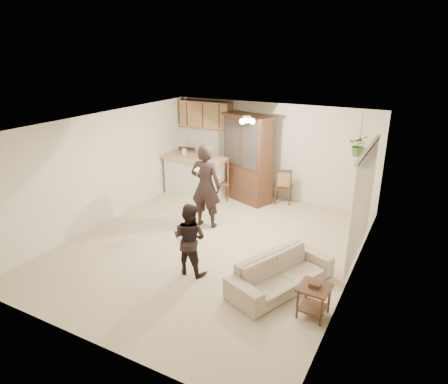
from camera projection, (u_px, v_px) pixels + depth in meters
The scene contains 23 objects.
floor at pixel (211, 245), 8.17m from camera, with size 6.50×6.50×0.00m, color #BDAD8F.
ceiling at pixel (210, 124), 7.32m from camera, with size 5.50×6.50×0.02m, color white.
wall_back at pixel (272, 151), 10.44m from camera, with size 5.50×0.02×2.50m, color silver.
wall_front at pixel (83, 263), 5.05m from camera, with size 5.50×0.02×2.50m, color silver.
wall_left at pixel (105, 169), 8.96m from camera, with size 0.02×6.50×2.50m, color silver.
wall_right at pixel (356, 214), 6.53m from camera, with size 0.02×6.50×2.50m, color silver.
breakfast_bar at pixel (195, 178), 10.77m from camera, with size 1.60×0.55×1.00m, color silver.
bar_top at pixel (194, 158), 10.58m from camera, with size 1.75×0.70×0.08m, color tan.
upper_cabinets at pixel (206, 114), 10.84m from camera, with size 1.50×0.34×0.70m, color olive.
vertical_blinds at pixel (362, 204), 7.34m from camera, with size 0.06×2.30×2.10m, color silver, non-canonical shape.
ceiling_fixture at pixel (247, 120), 8.26m from camera, with size 0.36×0.36×0.20m, color #F8EABA, non-canonical shape.
hanging_plant at pixel (360, 145), 8.51m from camera, with size 0.43×0.37×0.48m, color #2C5A24.
plant_cord at pixel (361, 130), 8.40m from camera, with size 0.01×0.01×0.65m, color black.
sofa at pixel (281, 269), 6.62m from camera, with size 1.87×0.73×0.73m, color beige.
adult at pixel (206, 188), 8.78m from camera, with size 0.66×0.43×1.80m, color black.
child at pixel (189, 238), 6.98m from camera, with size 0.66×0.51×1.35m, color black.
china_hutch at pixel (247, 159), 10.24m from camera, with size 1.53×1.03×2.25m.
side_table at pixel (313, 300), 5.96m from camera, with size 0.48×0.48×0.56m.
chair_bar at pixel (185, 177), 11.37m from camera, with size 0.61×0.61×1.15m.
chair_hutch_left at pixel (220, 188), 10.55m from camera, with size 0.64×0.64×1.05m.
chair_hutch_right at pixel (283, 193), 10.32m from camera, with size 0.52×0.52×0.95m.
controller_adult at pixel (197, 170), 8.21m from camera, with size 0.05×0.16×0.05m, color white.
controller_child at pixel (179, 238), 6.68m from camera, with size 0.04×0.11×0.04m, color white.
Camera 1 is at (3.67, -6.32, 3.84)m, focal length 32.00 mm.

